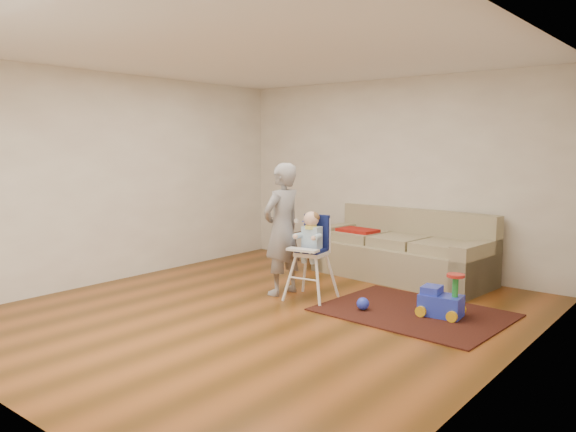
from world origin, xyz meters
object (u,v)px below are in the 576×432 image
Objects in this scene: ride_on_toy at (441,294)px; adult at (282,229)px; toy_ball at (363,304)px; sofa at (401,245)px; high_chair at (311,257)px; side_table at (313,248)px.

ride_on_toy is 0.30× the size of adult.
ride_on_toy is at bearing 24.30° from toy_ball.
sofa is 1.72m from ride_on_toy.
high_chair is at bearing 176.66° from toy_ball.
adult is at bearing 179.54° from toy_ball.
ride_on_toy is 3.43× the size of toy_ball.
ride_on_toy is at bearing -26.47° from side_table.
high_chair is 0.50m from adult.
ride_on_toy reaches higher than toy_ball.
sofa is 5.11× the size of side_table.
toy_ball is 1.33m from adult.
adult is at bearing -65.58° from side_table.
high_chair is at bearing -174.69° from ride_on_toy.
side_table is 1.03× the size of ride_on_toy.
adult is (-1.14, 0.01, 0.70)m from toy_ball.
sofa is 2.35× the size of high_chair.
adult reaches higher than toy_ball.
sofa is 1.78m from adult.
side_table is at bearing 138.92° from toy_ball.
toy_ball is 0.13× the size of high_chair.
high_chair is at bearing -54.26° from side_table.
sofa is at bearing 104.21° from toy_ball.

